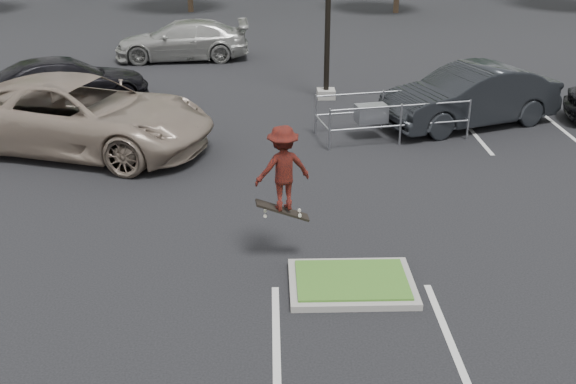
{
  "coord_description": "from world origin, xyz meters",
  "views": [
    {
      "loc": [
        -1.41,
        -10.17,
        6.36
      ],
      "look_at": [
        -1.08,
        1.5,
        1.18
      ],
      "focal_mm": 42.0,
      "sensor_mm": 36.0,
      "label": 1
    }
  ],
  "objects_px": {
    "car_far_silver": "(183,40)",
    "car_l_tan": "(79,114)",
    "skateboarder": "(282,169)",
    "car_l_black": "(63,82)",
    "cart_corral": "(376,113)",
    "car_r_charc": "(470,96)"
  },
  "relations": [
    {
      "from": "car_far_silver",
      "to": "cart_corral",
      "type": "bearing_deg",
      "value": 28.48
    },
    {
      "from": "skateboarder",
      "to": "car_l_black",
      "type": "height_order",
      "value": "skateboarder"
    },
    {
      "from": "skateboarder",
      "to": "car_l_black",
      "type": "distance_m",
      "value": 12.63
    },
    {
      "from": "cart_corral",
      "to": "car_l_black",
      "type": "distance_m",
      "value": 10.35
    },
    {
      "from": "car_l_black",
      "to": "car_far_silver",
      "type": "bearing_deg",
      "value": -48.81
    },
    {
      "from": "cart_corral",
      "to": "car_l_tan",
      "type": "height_order",
      "value": "car_l_tan"
    },
    {
      "from": "car_l_black",
      "to": "skateboarder",
      "type": "bearing_deg",
      "value": -169.56
    },
    {
      "from": "cart_corral",
      "to": "car_r_charc",
      "type": "xyz_separation_m",
      "value": [
        2.93,
        1.08,
        0.15
      ]
    },
    {
      "from": "car_far_silver",
      "to": "car_l_tan",
      "type": "bearing_deg",
      "value": -12.5
    },
    {
      "from": "skateboarder",
      "to": "car_l_tan",
      "type": "distance_m",
      "value": 8.22
    },
    {
      "from": "skateboarder",
      "to": "car_l_black",
      "type": "bearing_deg",
      "value": -74.63
    },
    {
      "from": "cart_corral",
      "to": "skateboarder",
      "type": "relative_size",
      "value": 2.35
    },
    {
      "from": "cart_corral",
      "to": "car_l_black",
      "type": "relative_size",
      "value": 0.82
    },
    {
      "from": "skateboarder",
      "to": "car_far_silver",
      "type": "relative_size",
      "value": 0.33
    },
    {
      "from": "car_l_black",
      "to": "cart_corral",
      "type": "bearing_deg",
      "value": -133.33
    },
    {
      "from": "skateboarder",
      "to": "car_far_silver",
      "type": "distance_m",
      "value": 17.45
    },
    {
      "from": "car_l_tan",
      "to": "car_far_silver",
      "type": "distance_m",
      "value": 10.88
    },
    {
      "from": "car_l_tan",
      "to": "car_far_silver",
      "type": "bearing_deg",
      "value": 9.18
    },
    {
      "from": "cart_corral",
      "to": "car_l_tan",
      "type": "xyz_separation_m",
      "value": [
        -8.07,
        -0.69,
        0.25
      ]
    },
    {
      "from": "cart_corral",
      "to": "skateboarder",
      "type": "distance_m",
      "value": 7.53
    },
    {
      "from": "car_r_charc",
      "to": "car_far_silver",
      "type": "relative_size",
      "value": 0.98
    },
    {
      "from": "car_l_tan",
      "to": "car_l_black",
      "type": "height_order",
      "value": "car_l_tan"
    }
  ]
}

